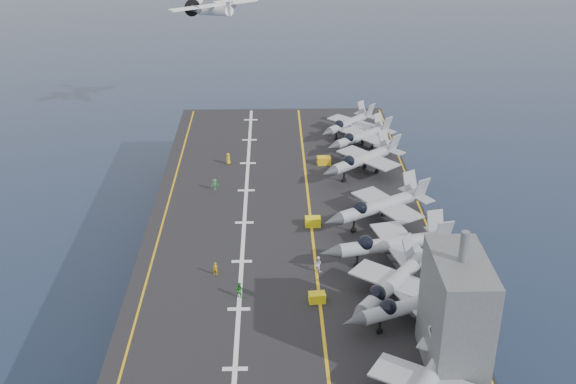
{
  "coord_description": "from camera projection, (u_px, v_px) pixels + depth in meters",
  "views": [
    {
      "loc": [
        -2.2,
        -85.68,
        56.6
      ],
      "look_at": [
        0.0,
        4.0,
        13.0
      ],
      "focal_mm": 45.0,
      "sensor_mm": 36.0,
      "label": 1
    }
  ],
  "objects": [
    {
      "name": "fighter_jet_4",
      "position": [
        382.0,
        204.0,
        95.81
      ],
      "size": [
        19.57,
        17.73,
        5.66
      ],
      "primitive_type": null,
      "color": "#A0A8B0",
      "rests_on": "flight_deck"
    },
    {
      "name": "fighter_jet_6",
      "position": [
        364.0,
        158.0,
        110.29
      ],
      "size": [
        18.5,
        17.88,
        5.38
      ],
      "primitive_type": null,
      "color": "gray",
      "rests_on": "flight_deck"
    },
    {
      "name": "crew_2",
      "position": [
        239.0,
        290.0,
        80.98
      ],
      "size": [
        1.32,
        1.15,
        1.84
      ],
      "primitive_type": "imported",
      "color": "#1E8823",
      "rests_on": "flight_deck"
    },
    {
      "name": "tow_cart_a",
      "position": [
        317.0,
        297.0,
        80.24
      ],
      "size": [
        1.95,
        1.37,
        1.11
      ],
      "primitive_type": null,
      "color": "yellow",
      "rests_on": "flight_deck"
    },
    {
      "name": "crew_3",
      "position": [
        215.0,
        185.0,
        105.97
      ],
      "size": [
        1.2,
        0.98,
        1.73
      ],
      "primitive_type": "imported",
      "color": "#268C33",
      "rests_on": "flight_deck"
    },
    {
      "name": "foul_line",
      "position": [
        311.0,
        222.0,
        97.34
      ],
      "size": [
        0.35,
        90.0,
        0.02
      ],
      "primitive_type": "cube",
      "color": "gold",
      "rests_on": "flight_deck"
    },
    {
      "name": "crew_7",
      "position": [
        318.0,
        264.0,
        85.75
      ],
      "size": [
        1.46,
        1.31,
        2.02
      ],
      "primitive_type": "imported",
      "color": "white",
      "rests_on": "flight_deck"
    },
    {
      "name": "deck_edge_stbd",
      "position": [
        425.0,
        221.0,
        97.68
      ],
      "size": [
        0.25,
        90.0,
        0.02
      ],
      "primitive_type": "cube",
      "color": "gold",
      "rests_on": "flight_deck"
    },
    {
      "name": "flight_deck",
      "position": [
        289.0,
        224.0,
        97.37
      ],
      "size": [
        38.0,
        92.0,
        0.4
      ],
      "primitive_type": "cube",
      "color": "black",
      "rests_on": "hull"
    },
    {
      "name": "ground",
      "position": [
        289.0,
        287.0,
        101.83
      ],
      "size": [
        500.0,
        500.0,
        0.0
      ],
      "primitive_type": "plane",
      "color": "#142135",
      "rests_on": "ground"
    },
    {
      "name": "fighter_jet_2",
      "position": [
        393.0,
        282.0,
        79.04
      ],
      "size": [
        17.89,
        18.85,
        5.46
      ],
      "primitive_type": null,
      "color": "#939AA2",
      "rests_on": "flight_deck"
    },
    {
      "name": "fighter_jet_3",
      "position": [
        394.0,
        243.0,
        86.68
      ],
      "size": [
        18.42,
        14.39,
        5.67
      ],
      "primitive_type": null,
      "color": "#90999F",
      "rests_on": "flight_deck"
    },
    {
      "name": "fighter_jet_1",
      "position": [
        416.0,
        303.0,
        75.65
      ],
      "size": [
        17.97,
        15.21,
        5.29
      ],
      "primitive_type": null,
      "color": "#9EA6B0",
      "rests_on": "flight_deck"
    },
    {
      "name": "landing_centerline",
      "position": [
        244.0,
        223.0,
        97.14
      ],
      "size": [
        0.5,
        90.0,
        0.02
      ],
      "primitive_type": "cube",
      "color": "silver",
      "rests_on": "flight_deck"
    },
    {
      "name": "deck_edge_port",
      "position": [
        162.0,
        224.0,
        96.9
      ],
      "size": [
        0.25,
        90.0,
        0.02
      ],
      "primitive_type": "cube",
      "color": "gold",
      "rests_on": "flight_deck"
    },
    {
      "name": "island_superstructure",
      "position": [
        457.0,
        302.0,
        67.36
      ],
      "size": [
        5.0,
        10.0,
        15.0
      ],
      "primitive_type": null,
      "color": "#56595E",
      "rests_on": "flight_deck"
    },
    {
      "name": "crew_5",
      "position": [
        228.0,
        159.0,
        114.46
      ],
      "size": [
        1.22,
        1.33,
        1.85
      ],
      "primitive_type": "imported",
      "color": "yellow",
      "rests_on": "flight_deck"
    },
    {
      "name": "crew_1",
      "position": [
        215.0,
        269.0,
        85.12
      ],
      "size": [
        1.13,
        0.91,
        1.63
      ],
      "primitive_type": "imported",
      "color": "#D4980B",
      "rests_on": "flight_deck"
    },
    {
      "name": "hull",
      "position": [
        289.0,
        257.0,
        99.64
      ],
      "size": [
        36.0,
        90.0,
        10.0
      ],
      "primitive_type": "cube",
      "color": "#56595E",
      "rests_on": "ground"
    },
    {
      "name": "tow_cart_c",
      "position": [
        324.0,
        160.0,
        114.57
      ],
      "size": [
        2.21,
        1.53,
        1.26
      ],
      "primitive_type": null,
      "color": "yellow",
      "rests_on": "flight_deck"
    },
    {
      "name": "fighter_jet_7",
      "position": [
        362.0,
        136.0,
        119.49
      ],
      "size": [
        16.47,
        15.82,
        4.78
      ],
      "primitive_type": null,
      "color": "#A1A9B2",
      "rests_on": "flight_deck"
    },
    {
      "name": "transport_plane",
      "position": [
        215.0,
        11.0,
        147.77
      ],
      "size": [
        23.68,
        21.76,
        4.63
      ],
      "primitive_type": null,
      "color": "silver"
    },
    {
      "name": "fighter_jet_8",
      "position": [
        349.0,
        122.0,
        125.47
      ],
      "size": [
        15.58,
        15.82,
        4.63
      ],
      "primitive_type": null,
      "color": "#8E969F",
      "rests_on": "flight_deck"
    },
    {
      "name": "tow_cart_b",
      "position": [
        313.0,
        222.0,
        96.15
      ],
      "size": [
        2.07,
        1.36,
        1.23
      ],
      "primitive_type": null,
      "color": "yellow",
      "rests_on": "flight_deck"
    }
  ]
}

